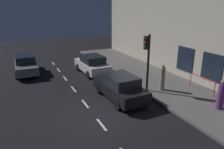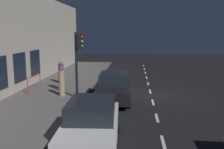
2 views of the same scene
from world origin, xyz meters
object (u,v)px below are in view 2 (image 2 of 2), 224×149
object	(u,v)px
parked_car_0	(114,87)
pedestrian_0	(62,83)
traffic_light	(78,54)
parked_car_1	(91,123)
pedestrian_1	(61,73)

from	to	relation	value
parked_car_0	pedestrian_0	xyz separation A→B (m)	(3.12, -0.22, 0.17)
traffic_light	pedestrian_0	world-z (taller)	traffic_light
parked_car_0	parked_car_1	bearing A→B (deg)	85.05
traffic_light	pedestrian_1	size ratio (longest dim) A/B	2.23
parked_car_1	pedestrian_0	distance (m)	6.65
parked_car_0	pedestrian_1	distance (m)	5.74
parked_car_1	pedestrian_0	size ratio (longest dim) A/B	2.40
pedestrian_0	pedestrian_1	xyz separation A→B (m)	(1.14, -3.63, -0.03)
parked_car_1	pedestrian_0	bearing A→B (deg)	-67.80
traffic_light	parked_car_1	world-z (taller)	traffic_light
parked_car_1	pedestrian_1	xyz separation A→B (m)	(3.97, -9.65, 0.14)
traffic_light	pedestrian_0	xyz separation A→B (m)	(1.10, -0.35, -1.75)
parked_car_1	pedestrian_1	size ratio (longest dim) A/B	2.47
parked_car_0	pedestrian_1	world-z (taller)	pedestrian_1
parked_car_0	parked_car_1	distance (m)	5.81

